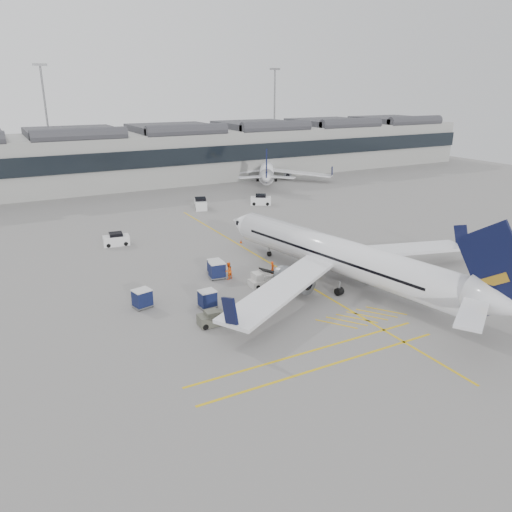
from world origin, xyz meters
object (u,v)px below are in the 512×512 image
ramp_agent_b (228,271)px  airliner_main (343,257)px  baggage_cart_a (217,270)px  ramp_agent_a (273,269)px  belt_loader (266,280)px  pushback_tug (212,319)px

ramp_agent_b → airliner_main: bearing=121.3°
baggage_cart_a → ramp_agent_a: 6.36m
belt_loader → baggage_cart_a: (-3.88, 4.29, 0.45)m
baggage_cart_a → pushback_tug: 11.67m
baggage_cart_a → ramp_agent_b: (1.02, -0.84, -0.03)m
airliner_main → ramp_agent_b: airliner_main is taller
airliner_main → belt_loader: size_ratio=8.33×
ramp_agent_b → pushback_tug: (-6.23, -9.60, -0.37)m
ramp_agent_b → pushback_tug: bearing=33.7°
airliner_main → belt_loader: 8.77m
belt_loader → ramp_agent_a: (2.07, 2.05, 0.28)m
airliner_main → ramp_agent_a: bearing=121.5°
ramp_agent_a → airliner_main: bearing=-83.6°
airliner_main → ramp_agent_a: (-5.37, 5.93, -2.28)m
belt_loader → pushback_tug: bearing=-145.0°
ramp_agent_b → ramp_agent_a: bearing=140.9°
ramp_agent_a → pushback_tug: bearing=-179.4°
pushback_tug → ramp_agent_b: bearing=59.0°
belt_loader → pushback_tug: size_ratio=1.89×
baggage_cart_a → belt_loader: bearing=-41.0°
pushback_tug → ramp_agent_a: bearing=38.3°
baggage_cart_a → ramp_agent_a: size_ratio=1.16×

